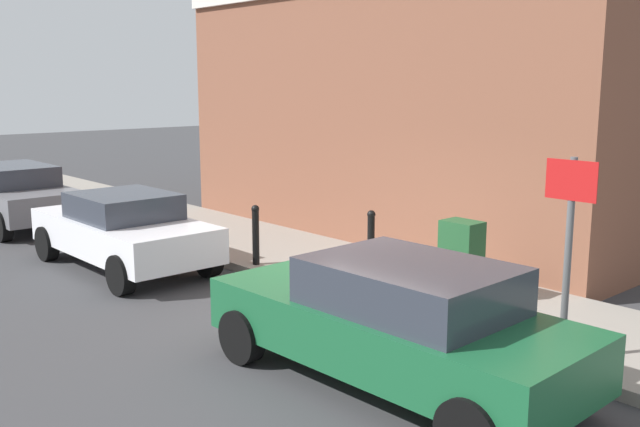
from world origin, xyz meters
TOP-DOWN VIEW (x-y plane):
  - ground at (0.00, 0.00)m, footprint 80.00×80.00m
  - sidewalk at (1.87, 6.00)m, footprint 2.66×30.00m
  - corner_building at (6.49, 3.14)m, footprint 6.68×10.29m
  - car_green at (-0.89, -1.97)m, footprint 1.93×4.34m
  - car_white at (-0.76, 4.57)m, footprint 1.83×4.04m
  - car_grey at (-0.82, 9.90)m, footprint 1.83×4.48m
  - utility_cabinet at (1.79, -0.80)m, footprint 0.46×0.61m
  - bollard_near_cabinet at (1.89, 1.10)m, footprint 0.14×0.14m
  - bollard_far_kerb at (0.79, 2.77)m, footprint 0.14×0.14m
  - street_sign at (0.78, -2.98)m, footprint 0.08×0.60m

SIDE VIEW (x-z plane):
  - ground at x=0.00m, z-range 0.00..0.00m
  - sidewalk at x=1.87m, z-range 0.00..0.15m
  - utility_cabinet at x=1.79m, z-range 0.11..1.26m
  - car_white at x=-0.76m, z-range 0.03..1.38m
  - bollard_near_cabinet at x=1.89m, z-range 0.19..1.22m
  - bollard_far_kerb at x=0.79m, z-range 0.19..1.22m
  - car_grey at x=-0.82m, z-range 0.04..1.42m
  - car_green at x=-0.89m, z-range 0.03..1.44m
  - street_sign at x=0.78m, z-range 0.51..2.81m
  - corner_building at x=6.49m, z-range 0.00..9.19m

